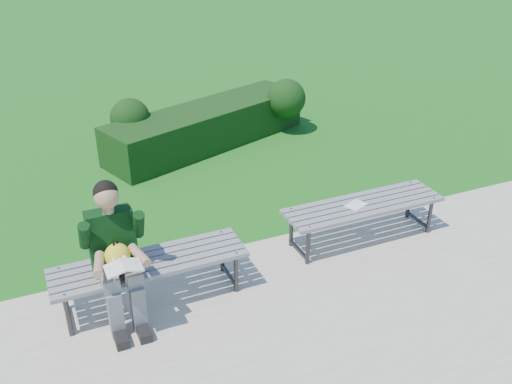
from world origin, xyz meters
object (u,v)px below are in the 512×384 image
bench_right (363,208)px  seated_boy (115,251)px  bench_left (150,266)px  hedge (210,122)px  paper_sheet (356,205)px

bench_right → seated_boy: 2.74m
bench_left → hedge: bearing=62.3°
bench_left → paper_sheet: 2.32m
hedge → bench_left: size_ratio=1.91×
bench_right → hedge: bearing=100.3°
bench_left → bench_right: (2.41, 0.14, 0.00)m
hedge → bench_right: bearing=-79.7°
hedge → paper_sheet: hedge is taller
hedge → seated_boy: bearing=-120.8°
hedge → bench_left: 3.91m
hedge → seated_boy: size_ratio=2.61×
bench_right → seated_boy: size_ratio=1.37×
bench_right → seated_boy: bearing=-175.1°
bench_right → paper_sheet: size_ratio=6.89×
bench_left → seated_boy: (-0.30, -0.09, 0.30)m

